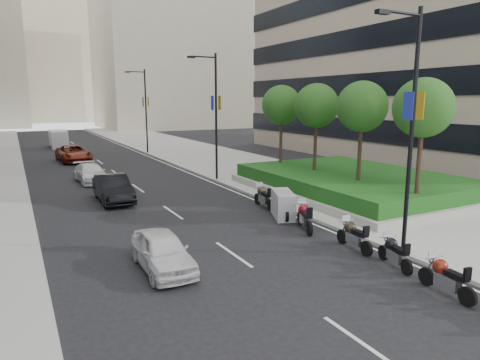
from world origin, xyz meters
TOP-DOWN VIEW (x-y plane):
  - ground at (0.00, 0.00)m, footprint 160.00×160.00m
  - sidewalk_right at (9.00, 30.00)m, footprint 10.00×100.00m
  - lane_edge at (3.70, 30.00)m, footprint 0.12×100.00m
  - lane_centre at (-1.50, 30.00)m, footprint 0.12×100.00m
  - building_cream_right at (22.00, 80.00)m, footprint 28.00×24.00m
  - building_cream_centre at (2.00, 120.00)m, footprint 30.00×24.00m
  - planter at (10.00, 10.00)m, footprint 10.00×14.00m
  - hedge at (10.00, 10.00)m, footprint 9.40×13.40m
  - tree_0 at (8.50, 4.00)m, footprint 2.80×2.80m
  - tree_1 at (8.50, 8.00)m, footprint 2.80×2.80m
  - tree_2 at (8.50, 12.00)m, footprint 2.80×2.80m
  - tree_3 at (8.50, 16.00)m, footprint 2.80×2.80m
  - lamp_post_0 at (4.14, 1.00)m, footprint 2.34×0.45m
  - lamp_post_1 at (4.14, 18.00)m, footprint 2.34×0.45m
  - lamp_post_2 at (4.14, 36.00)m, footprint 2.34×0.45m
  - motorcycle_1 at (2.58, -2.09)m, footprint 0.70×2.11m
  - motorcycle_2 at (2.95, 0.21)m, footprint 0.76×1.96m
  - motorcycle_3 at (2.92, 2.25)m, footprint 0.72×2.15m
  - motorcycle_4 at (2.77, 5.25)m, footprint 1.07×2.18m
  - motorcycle_5 at (3.04, 7.43)m, footprint 1.67×2.36m
  - motorcycle_6 at (3.25, 9.67)m, footprint 0.75×2.25m
  - car_a at (-4.33, 3.83)m, footprint 1.67×3.95m
  - car_b at (-3.73, 14.92)m, footprint 1.68×4.71m
  - car_c at (-3.89, 21.76)m, footprint 2.10×4.59m
  - car_d at (-3.64, 33.25)m, footprint 2.93×5.80m
  - delivery_van at (-3.65, 47.16)m, footprint 1.92×4.93m

SIDE VIEW (x-z plane):
  - ground at x=0.00m, z-range 0.00..0.00m
  - lane_edge at x=3.70m, z-range 0.00..0.01m
  - lane_centre at x=-1.50m, z-range 0.00..0.01m
  - sidewalk_right at x=9.00m, z-range 0.00..0.15m
  - planter at x=10.00m, z-range 0.15..0.55m
  - motorcycle_2 at x=2.95m, z-range 0.03..1.03m
  - motorcycle_1 at x=2.58m, z-range 0.04..1.09m
  - motorcycle_3 at x=2.92m, z-range 0.04..1.11m
  - motorcycle_6 at x=3.25m, z-range 0.04..1.16m
  - motorcycle_4 at x=2.77m, z-range 0.04..1.19m
  - car_c at x=-3.89m, z-range 0.00..1.30m
  - motorcycle_5 at x=3.04m, z-range 0.00..1.33m
  - car_a at x=-4.33m, z-range 0.00..1.33m
  - car_b at x=-3.73m, z-range 0.00..1.55m
  - car_d at x=-3.64m, z-range 0.00..1.57m
  - hedge at x=10.00m, z-range 0.55..1.35m
  - delivery_van at x=-3.65m, z-range -0.07..1.99m
  - lamp_post_0 at x=4.14m, z-range 0.57..9.57m
  - lamp_post_1 at x=4.14m, z-range 0.57..9.57m
  - lamp_post_2 at x=4.14m, z-range 0.57..9.57m
  - tree_0 at x=8.50m, z-range 2.27..8.57m
  - tree_1 at x=8.50m, z-range 2.27..8.57m
  - tree_2 at x=8.50m, z-range 2.27..8.57m
  - tree_3 at x=8.50m, z-range 2.27..8.57m
  - building_cream_right at x=22.00m, z-range 0.00..36.00m
  - building_cream_centre at x=2.00m, z-range 0.00..38.00m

